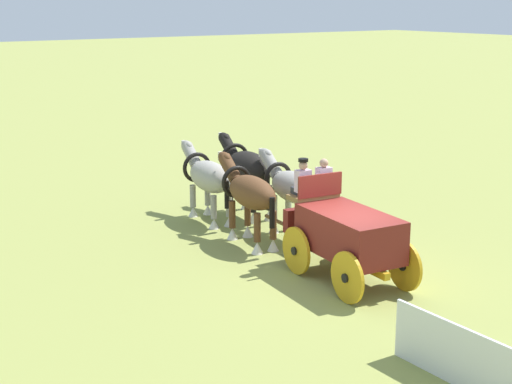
{
  "coord_description": "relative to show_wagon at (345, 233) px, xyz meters",
  "views": [
    {
      "loc": [
        -12.74,
        11.44,
        6.41
      ],
      "look_at": [
        4.38,
        -0.41,
        1.2
      ],
      "focal_mm": 54.12,
      "sensor_mm": 36.0,
      "label": 1
    }
  ],
  "objects": [
    {
      "name": "sponsor_banner",
      "position": [
        -5.17,
        1.82,
        -0.6
      ],
      "size": [
        3.2,
        0.07,
        1.1
      ],
      "primitive_type": "cube",
      "rotation": [
        0.0,
        0.0,
        0.0
      ],
      "color": "silver",
      "rests_on": "ground"
    },
    {
      "name": "draft_horse_lead_off",
      "position": [
        5.97,
        -1.29,
        0.28
      ],
      "size": [
        3.19,
        1.2,
        2.31
      ],
      "color": "black",
      "rests_on": "ground"
    },
    {
      "name": "draft_horse_rear_off",
      "position": [
        3.41,
        -1.02,
        0.22
      ],
      "size": [
        3.01,
        1.06,
        2.25
      ],
      "color": "#9E998E",
      "rests_on": "ground"
    },
    {
      "name": "draft_horse_rear_near",
      "position": [
        3.54,
        0.28,
        0.23
      ],
      "size": [
        3.08,
        1.09,
        2.26
      ],
      "color": "brown",
      "rests_on": "ground"
    },
    {
      "name": "draft_horse_lead_near",
      "position": [
        6.12,
        0.0,
        0.16
      ],
      "size": [
        3.13,
        1.12,
        2.17
      ],
      "color": "#9E998E",
      "rests_on": "ground"
    },
    {
      "name": "show_wagon",
      "position": [
        0.0,
        0.0,
        0.0
      ],
      "size": [
        5.61,
        1.98,
        2.69
      ],
      "color": "maroon",
      "rests_on": "ground"
    },
    {
      "name": "ground_plane",
      "position": [
        -0.18,
        0.02,
        -1.15
      ],
      "size": [
        220.0,
        220.0,
        0.0
      ],
      "primitive_type": "plane",
      "color": "olive"
    }
  ]
}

